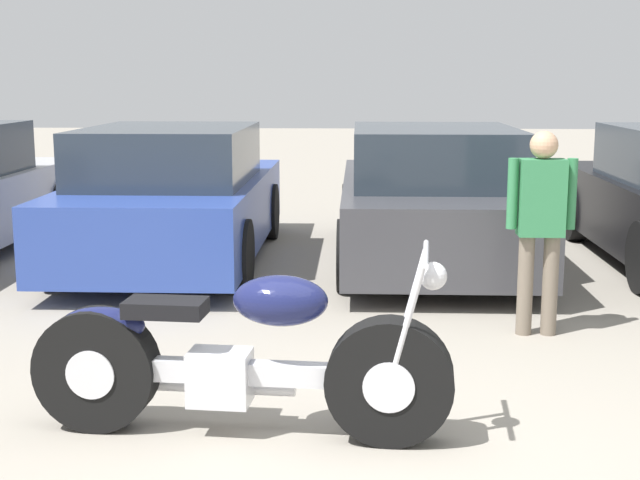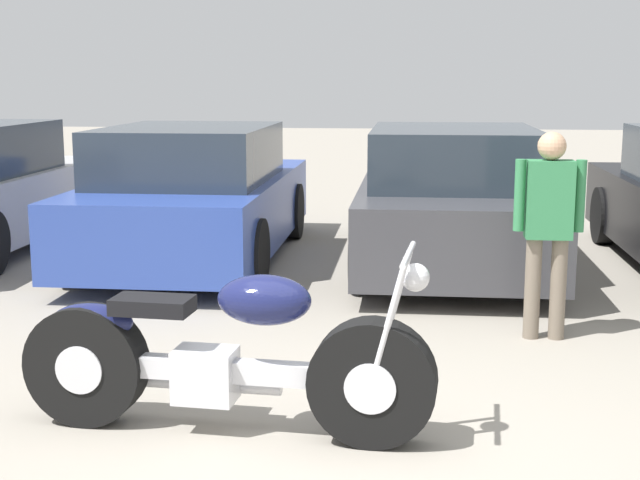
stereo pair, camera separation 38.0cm
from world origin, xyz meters
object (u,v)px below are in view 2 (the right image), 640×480
at_px(parked_car_dark_grey, 451,200).
at_px(person_standing, 549,219).
at_px(parked_car_blue, 195,197).
at_px(motorcycle, 221,358).

xyz_separation_m(parked_car_dark_grey, person_standing, (0.61, -2.65, 0.24)).
bearing_deg(parked_car_blue, parked_car_dark_grey, 0.70).
xyz_separation_m(parked_car_blue, parked_car_dark_grey, (2.74, 0.03, 0.00)).
xyz_separation_m(parked_car_blue, person_standing, (3.35, -2.62, 0.24)).
bearing_deg(motorcycle, parked_car_blue, 105.49).
bearing_deg(parked_car_blue, person_standing, -38.02).
bearing_deg(parked_car_dark_grey, person_standing, -77.05).
distance_m(parked_car_blue, parked_car_dark_grey, 2.74).
height_order(motorcycle, person_standing, person_standing).
xyz_separation_m(motorcycle, parked_car_dark_grey, (1.44, 4.71, 0.25)).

